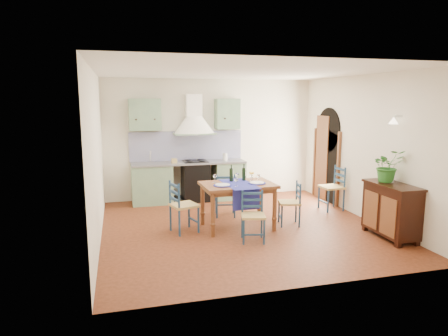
{
  "coord_description": "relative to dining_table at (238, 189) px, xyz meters",
  "views": [
    {
      "loc": [
        -2.14,
        -6.76,
        2.32
      ],
      "look_at": [
        -0.26,
        0.3,
        1.07
      ],
      "focal_mm": 32.0,
      "sensor_mm": 36.0,
      "label": 1
    }
  ],
  "objects": [
    {
      "name": "chair_left",
      "position": [
        -1.02,
        0.01,
        -0.25
      ],
      "size": [
        0.54,
        0.54,
        0.92
      ],
      "color": "navy",
      "rests_on": "ground"
    },
    {
      "name": "chair_far",
      "position": [
        -0.03,
        0.77,
        -0.27
      ],
      "size": [
        0.48,
        0.48,
        0.88
      ],
      "color": "navy",
      "rests_on": "ground"
    },
    {
      "name": "floor",
      "position": [
        0.08,
        0.0,
        -0.73
      ],
      "size": [
        5.0,
        5.0,
        0.0
      ],
      "primitive_type": "plane",
      "color": "#411E0D",
      "rests_on": "ground"
    },
    {
      "name": "left_wall",
      "position": [
        -2.42,
        0.0,
        0.67
      ],
      "size": [
        0.04,
        5.0,
        2.8
      ],
      "primitive_type": "cube",
      "color": "beige",
      "rests_on": "ground"
    },
    {
      "name": "dining_table",
      "position": [
        0.0,
        0.0,
        0.0
      ],
      "size": [
        1.33,
        1.01,
        1.14
      ],
      "color": "brown",
      "rests_on": "ground"
    },
    {
      "name": "chair_right",
      "position": [
        1.0,
        -0.1,
        -0.31
      ],
      "size": [
        0.46,
        0.46,
        0.82
      ],
      "color": "navy",
      "rests_on": "ground"
    },
    {
      "name": "right_wall",
      "position": [
        2.57,
        0.28,
        0.61
      ],
      "size": [
        0.26,
        5.0,
        2.8
      ],
      "color": "beige",
      "rests_on": "ground"
    },
    {
      "name": "chair_spare",
      "position": [
        2.31,
        0.66,
        -0.25
      ],
      "size": [
        0.45,
        0.45,
        0.93
      ],
      "color": "navy",
      "rests_on": "ground"
    },
    {
      "name": "ceiling",
      "position": [
        0.08,
        0.0,
        2.07
      ],
      "size": [
        5.0,
        5.0,
        0.01
      ],
      "primitive_type": "cube",
      "color": "silver",
      "rests_on": "back_wall"
    },
    {
      "name": "sideboard",
      "position": [
        2.34,
        -1.19,
        -0.22
      ],
      "size": [
        0.5,
        1.05,
        0.94
      ],
      "color": "black",
      "rests_on": "ground"
    },
    {
      "name": "back_wall",
      "position": [
        -0.39,
        2.29,
        0.32
      ],
      "size": [
        5.0,
        0.96,
        2.8
      ],
      "color": "beige",
      "rests_on": "ground"
    },
    {
      "name": "chair_near",
      "position": [
        0.04,
        -0.72,
        -0.3
      ],
      "size": [
        0.47,
        0.47,
        0.83
      ],
      "color": "navy",
      "rests_on": "ground"
    },
    {
      "name": "potted_plant",
      "position": [
        2.34,
        -1.01,
        0.48
      ],
      "size": [
        0.56,
        0.5,
        0.56
      ],
      "primitive_type": "imported",
      "rotation": [
        0.0,
        0.0,
        -0.13
      ],
      "color": "#286B25",
      "rests_on": "sideboard"
    }
  ]
}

